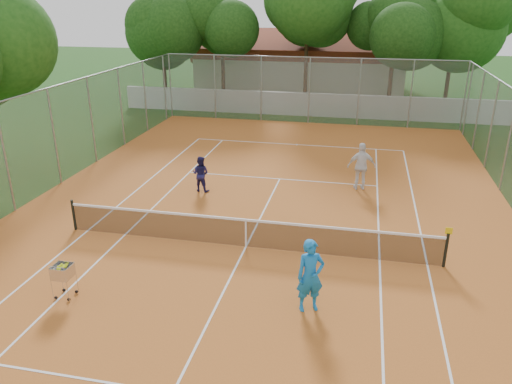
% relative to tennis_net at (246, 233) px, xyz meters
% --- Properties ---
extents(ground, '(120.00, 120.00, 0.00)m').
position_rel_tennis_net_xyz_m(ground, '(0.00, 0.00, -0.51)').
color(ground, '#173D10').
rests_on(ground, ground).
extents(court_pad, '(18.00, 34.00, 0.02)m').
position_rel_tennis_net_xyz_m(court_pad, '(0.00, 0.00, -0.50)').
color(court_pad, '#B56123').
rests_on(court_pad, ground).
extents(court_lines, '(10.98, 23.78, 0.01)m').
position_rel_tennis_net_xyz_m(court_lines, '(0.00, 0.00, -0.49)').
color(court_lines, white).
rests_on(court_lines, court_pad).
extents(tennis_net, '(11.88, 0.10, 0.98)m').
position_rel_tennis_net_xyz_m(tennis_net, '(0.00, 0.00, 0.00)').
color(tennis_net, black).
rests_on(tennis_net, court_pad).
extents(perimeter_fence, '(18.00, 34.00, 4.00)m').
position_rel_tennis_net_xyz_m(perimeter_fence, '(0.00, 0.00, 1.49)').
color(perimeter_fence, slate).
rests_on(perimeter_fence, ground).
extents(boundary_wall, '(26.00, 0.30, 1.50)m').
position_rel_tennis_net_xyz_m(boundary_wall, '(0.00, 19.00, 0.24)').
color(boundary_wall, silver).
rests_on(boundary_wall, ground).
extents(clubhouse, '(16.40, 9.00, 4.40)m').
position_rel_tennis_net_xyz_m(clubhouse, '(-2.00, 29.00, 1.69)').
color(clubhouse, beige).
rests_on(clubhouse, ground).
extents(tropical_trees, '(29.00, 19.00, 10.00)m').
position_rel_tennis_net_xyz_m(tropical_trees, '(0.00, 22.00, 4.49)').
color(tropical_trees, '#12350D').
rests_on(tropical_trees, ground).
extents(player_near, '(0.82, 0.70, 1.92)m').
position_rel_tennis_net_xyz_m(player_near, '(2.32, -2.94, 0.47)').
color(player_near, blue).
rests_on(player_near, court_pad).
extents(player_far_left, '(0.78, 0.64, 1.45)m').
position_rel_tennis_net_xyz_m(player_far_left, '(-2.89, 4.36, 0.24)').
color(player_far_left, '#1C1A4F').
rests_on(player_far_left, court_pad).
extents(player_far_right, '(1.20, 0.67, 1.94)m').
position_rel_tennis_net_xyz_m(player_far_right, '(3.41, 5.94, 0.48)').
color(player_far_right, silver).
rests_on(player_far_right, court_pad).
extents(ball_hopper, '(0.51, 0.51, 1.01)m').
position_rel_tennis_net_xyz_m(ball_hopper, '(-3.99, -3.73, 0.02)').
color(ball_hopper, silver).
rests_on(ball_hopper, court_pad).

